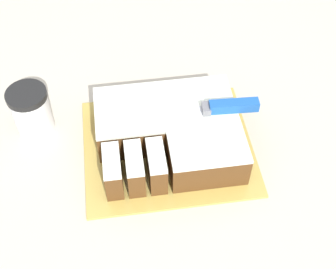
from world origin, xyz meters
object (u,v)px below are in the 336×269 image
Objects in this scene: cake_board at (168,147)px; cake at (170,133)px; coffee_cup at (31,111)px; knife at (214,108)px.

cake_board is 1.22× the size of cake.
coffee_cup is at bearing 160.97° from cake_board.
cake is 0.94× the size of knife.
coffee_cup is (-0.37, 0.08, -0.04)m from knife.
cake_board is 0.13m from knife.
coffee_cup reaches higher than cake_board.
coffee_cup is (-0.28, 0.09, 0.01)m from cake.
knife is at bearing 7.71° from cake.
cake is (0.01, 0.00, 0.04)m from cake_board.
coffee_cup is (-0.27, 0.09, 0.05)m from cake_board.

